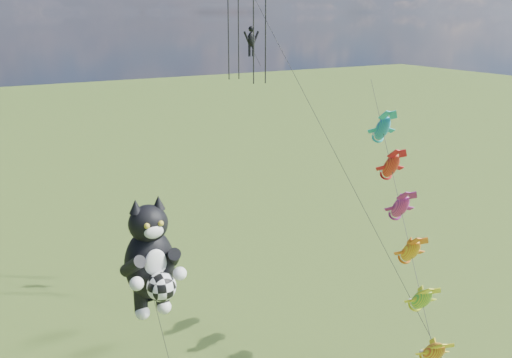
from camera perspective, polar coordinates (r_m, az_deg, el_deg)
cat_kite_rig at (r=28.63m, az=-10.47°, el=-7.78°), size 2.86×4.27×10.61m
fish_windsock_rig at (r=29.74m, az=14.72°, el=-4.89°), size 6.52×14.67×15.31m
parafoil_rig at (r=36.06m, az=-0.17°, el=14.80°), size 5.18×16.94×23.98m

